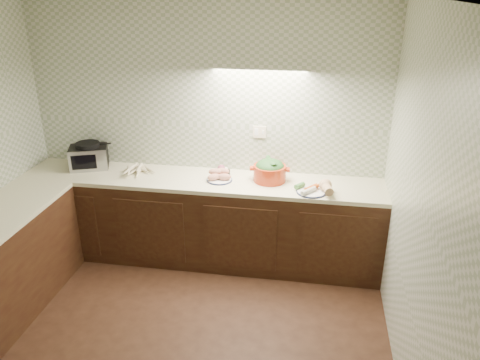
% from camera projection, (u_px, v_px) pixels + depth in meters
% --- Properties ---
extents(room, '(3.60, 3.60, 2.60)m').
position_uv_depth(room, '(140.00, 164.00, 2.97)').
color(room, black).
rests_on(room, ground).
extents(counter, '(3.60, 3.60, 0.90)m').
position_uv_depth(counter, '(105.00, 256.00, 4.16)').
color(counter, black).
rests_on(counter, ground).
extents(toaster_oven, '(0.45, 0.41, 0.27)m').
position_uv_depth(toaster_oven, '(89.00, 156.00, 4.85)').
color(toaster_oven, black).
rests_on(toaster_oven, counter).
extents(parsnip_pile, '(0.39, 0.38, 0.07)m').
position_uv_depth(parsnip_pile, '(138.00, 170.00, 4.75)').
color(parsnip_pile, beige).
rests_on(parsnip_pile, counter).
extents(sweet_potato_plate, '(0.25, 0.25, 0.12)m').
position_uv_depth(sweet_potato_plate, '(219.00, 176.00, 4.57)').
color(sweet_potato_plate, '#131B3D').
rests_on(sweet_potato_plate, counter).
extents(onion_bowl, '(0.15, 0.15, 0.11)m').
position_uv_depth(onion_bowl, '(223.00, 171.00, 4.68)').
color(onion_bowl, black).
rests_on(onion_bowl, counter).
extents(dutch_oven, '(0.39, 0.33, 0.22)m').
position_uv_depth(dutch_oven, '(270.00, 170.00, 4.53)').
color(dutch_oven, '#AE2E12').
rests_on(dutch_oven, counter).
extents(veg_plate, '(0.36, 0.30, 0.13)m').
position_uv_depth(veg_plate, '(317.00, 188.00, 4.30)').
color(veg_plate, '#131B3D').
rests_on(veg_plate, counter).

